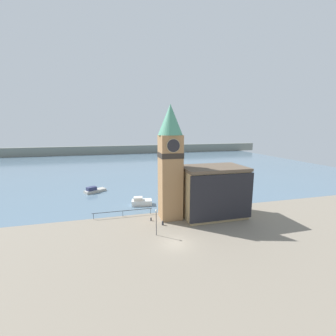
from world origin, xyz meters
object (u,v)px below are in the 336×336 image
(clock_tower, at_px, (170,160))
(boat_near, at_px, (141,202))
(lamp_post, at_px, (156,217))
(pier_building, at_px, (213,191))
(mooring_bollard_near, at_px, (163,223))
(mooring_bollard_far, at_px, (151,219))
(boat_far, at_px, (94,190))

(clock_tower, xyz_separation_m, boat_near, (-4.13, 7.96, -9.90))
(lamp_post, bearing_deg, pier_building, 23.13)
(mooring_bollard_near, xyz_separation_m, mooring_bollard_far, (-1.56, 2.27, -0.08))
(mooring_bollard_near, bearing_deg, pier_building, 10.20)
(pier_building, bearing_deg, boat_far, 136.01)
(boat_near, height_order, mooring_bollard_near, boat_near)
(clock_tower, height_order, pier_building, clock_tower)
(mooring_bollard_far, height_order, lamp_post, lamp_post)
(mooring_bollard_far, bearing_deg, boat_near, 93.51)
(pier_building, xyz_separation_m, boat_far, (-22.04, 21.27, -4.06))
(pier_building, distance_m, lamp_post, 12.71)
(clock_tower, height_order, boat_near, clock_tower)
(boat_far, xyz_separation_m, mooring_bollard_far, (10.65, -20.77, -0.22))
(boat_far, bearing_deg, lamp_post, -99.34)
(mooring_bollard_near, relative_size, lamp_post, 0.18)
(mooring_bollard_near, relative_size, mooring_bollard_far, 1.23)
(boat_near, bearing_deg, mooring_bollard_near, -70.94)
(boat_near, relative_size, lamp_post, 1.09)
(boat_far, relative_size, mooring_bollard_far, 9.08)
(boat_far, distance_m, lamp_post, 28.32)
(boat_far, distance_m, mooring_bollard_near, 26.08)
(pier_building, distance_m, boat_near, 15.41)
(boat_far, height_order, lamp_post, lamp_post)
(pier_building, relative_size, lamp_post, 2.82)
(mooring_bollard_near, bearing_deg, clock_tower, 53.43)
(mooring_bollard_near, xyz_separation_m, lamp_post, (-1.75, -3.17, 2.42))
(boat_near, bearing_deg, mooring_bollard_far, -78.42)
(clock_tower, bearing_deg, boat_far, 125.13)
(pier_building, height_order, mooring_bollard_far, pier_building)
(pier_building, relative_size, boat_near, 2.59)
(pier_building, xyz_separation_m, mooring_bollard_near, (-9.82, -1.77, -4.20))
(clock_tower, relative_size, lamp_post, 4.92)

